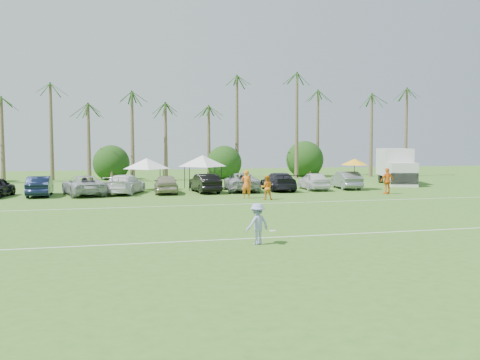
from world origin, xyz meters
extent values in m
plane|color=#39681F|center=(0.00, 0.00, 0.00)|extent=(120.00, 120.00, 0.00)
cube|color=white|center=(0.00, 2.00, 0.01)|extent=(80.00, 0.10, 0.01)
cube|color=white|center=(0.00, 14.00, 0.01)|extent=(80.00, 0.10, 0.01)
cone|color=brown|center=(-12.00, 38.00, 5.00)|extent=(0.44, 0.44, 10.00)
cone|color=brown|center=(-8.00, 38.00, 5.50)|extent=(0.44, 0.44, 11.00)
cone|color=brown|center=(-4.00, 38.00, 4.00)|extent=(0.44, 0.44, 8.00)
cone|color=brown|center=(0.00, 38.00, 4.50)|extent=(0.44, 0.44, 9.00)
cone|color=brown|center=(4.00, 38.00, 5.00)|extent=(0.44, 0.44, 10.00)
cone|color=brown|center=(8.00, 38.00, 5.50)|extent=(0.44, 0.44, 11.00)
cone|color=brown|center=(13.00, 38.00, 4.00)|extent=(0.44, 0.44, 8.00)
cone|color=brown|center=(18.00, 38.00, 4.50)|extent=(0.44, 0.44, 9.00)
cone|color=brown|center=(23.00, 38.00, 5.00)|extent=(0.44, 0.44, 10.00)
cone|color=brown|center=(27.00, 38.00, 5.50)|extent=(0.44, 0.44, 11.00)
cylinder|color=brown|center=(-6.00, 39.00, 0.70)|extent=(0.30, 0.30, 1.40)
sphere|color=#14380F|center=(-6.00, 39.00, 1.80)|extent=(4.00, 4.00, 4.00)
cylinder|color=brown|center=(6.00, 39.00, 0.70)|extent=(0.30, 0.30, 1.40)
sphere|color=#14380F|center=(6.00, 39.00, 1.80)|extent=(4.00, 4.00, 4.00)
cylinder|color=brown|center=(16.00, 39.00, 0.70)|extent=(0.30, 0.30, 1.40)
sphere|color=#14380F|center=(16.00, 39.00, 1.80)|extent=(4.00, 4.00, 4.00)
imported|color=orange|center=(2.96, 17.43, 1.00)|extent=(0.84, 0.68, 2.00)
imported|color=orange|center=(4.10, 16.24, 0.84)|extent=(0.95, 0.82, 1.69)
imported|color=orange|center=(14.25, 17.79, 1.01)|extent=(1.21, 0.56, 2.01)
cube|color=silver|center=(20.13, 26.84, 2.09)|extent=(3.85, 5.25, 2.55)
cube|color=silver|center=(19.15, 23.72, 1.07)|extent=(2.80, 2.46, 2.15)
cube|color=black|center=(18.92, 22.99, 0.77)|extent=(2.33, 1.00, 1.02)
cube|color=#E5590C|center=(21.36, 26.45, 1.63)|extent=(0.51, 1.56, 0.92)
cylinder|color=black|center=(18.24, 24.22, 0.46)|extent=(0.57, 0.97, 0.92)
cylinder|color=black|center=(20.18, 23.61, 0.46)|extent=(0.57, 0.97, 0.92)
cylinder|color=black|center=(19.53, 28.32, 0.46)|extent=(0.57, 0.97, 0.92)
cylinder|color=black|center=(21.48, 27.70, 0.46)|extent=(0.57, 0.97, 0.92)
cylinder|color=black|center=(-4.57, 24.58, 0.89)|extent=(0.06, 0.06, 1.77)
cylinder|color=black|center=(-2.12, 24.58, 0.89)|extent=(0.06, 0.06, 1.77)
cylinder|color=black|center=(-4.57, 27.03, 0.89)|extent=(0.06, 0.06, 1.77)
cylinder|color=black|center=(-2.12, 27.03, 0.89)|extent=(0.06, 0.06, 1.77)
pyramid|color=white|center=(-3.34, 25.81, 2.66)|extent=(3.83, 3.83, 0.89)
cylinder|color=black|center=(0.00, 24.39, 0.96)|extent=(0.06, 0.06, 1.92)
cylinder|color=black|center=(2.67, 24.39, 0.96)|extent=(0.06, 0.06, 1.92)
cylinder|color=black|center=(0.00, 27.06, 0.96)|extent=(0.06, 0.06, 1.92)
cylinder|color=black|center=(2.67, 27.06, 0.96)|extent=(0.06, 0.06, 1.92)
pyramid|color=silver|center=(1.34, 25.72, 2.88)|extent=(4.14, 4.14, 0.96)
cylinder|color=black|center=(13.57, 21.98, 1.17)|extent=(0.05, 0.05, 2.33)
cone|color=yellow|center=(13.57, 21.98, 2.33)|extent=(2.33, 2.33, 0.53)
imported|color=#939BD1|center=(-1.08, 0.74, 0.80)|extent=(1.18, 0.94, 1.60)
cylinder|color=white|center=(-0.52, 0.50, 0.56)|extent=(0.27, 0.27, 0.03)
imported|color=#0F1932|center=(-11.37, 22.67, 0.75)|extent=(1.61, 4.53, 1.49)
imported|color=#ABAFB3|center=(-8.29, 22.51, 0.75)|extent=(3.61, 5.78, 1.49)
imported|color=white|center=(-5.21, 22.96, 0.75)|extent=(3.69, 5.54, 1.49)
imported|color=gray|center=(-2.13, 22.50, 0.75)|extent=(2.08, 4.49, 1.49)
imported|color=black|center=(0.94, 22.52, 0.75)|extent=(1.93, 4.63, 1.49)
imported|color=#9EA2A7|center=(4.02, 22.92, 0.75)|extent=(3.16, 5.64, 1.49)
imported|color=black|center=(7.10, 22.71, 0.75)|extent=(2.34, 5.23, 1.49)
imported|color=white|center=(10.18, 22.68, 0.75)|extent=(2.06, 4.48, 1.49)
imported|color=slate|center=(13.26, 22.92, 0.75)|extent=(2.15, 4.69, 1.49)
camera|label=1|loc=(-6.80, -18.91, 3.93)|focal=40.00mm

